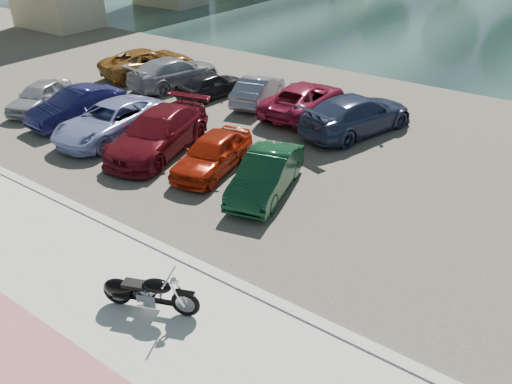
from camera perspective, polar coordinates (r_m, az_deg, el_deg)
ground at (r=11.86m, az=-11.99°, el=-14.00°), size 200.00×200.00×0.00m
promenade at (r=11.40m, az=-15.74°, el=-16.49°), size 60.00×6.00×0.10m
kerb at (r=12.85m, az=-5.59°, el=-8.91°), size 60.00×0.30×0.14m
parking_lot at (r=19.50m, az=11.74°, el=4.86°), size 60.00×18.00×0.04m
motorcycle at (r=11.72m, az=-12.96°, el=-11.07°), size 2.22×1.12×1.05m
car_0 at (r=24.71m, az=-23.48°, el=10.01°), size 2.62×3.89×1.23m
car_1 at (r=22.64m, az=-19.78°, el=9.24°), size 1.81×4.31×1.38m
car_2 at (r=20.65m, az=-16.31°, el=7.84°), size 2.58×5.05×1.36m
car_3 at (r=18.94m, az=-11.12°, el=6.70°), size 3.21×5.50×1.50m
car_4 at (r=17.28m, az=-5.00°, el=4.47°), size 2.15×4.02×1.30m
car_5 at (r=15.83m, az=1.16°, el=2.08°), size 2.32×4.20×1.31m
car_6 at (r=28.21m, az=-12.22°, el=14.27°), size 3.63×5.55×1.42m
car_7 at (r=26.20m, az=-9.35°, el=13.37°), size 2.80×5.25×1.45m
car_8 at (r=24.42m, az=-5.22°, el=12.13°), size 1.96×3.75×1.22m
car_9 at (r=23.54m, az=0.26°, el=11.61°), size 2.17×4.01×1.26m
car_10 at (r=22.33m, az=5.51°, el=10.57°), size 2.50×4.99×1.36m
car_11 at (r=20.66m, az=11.42°, el=8.72°), size 3.58×5.66×1.53m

